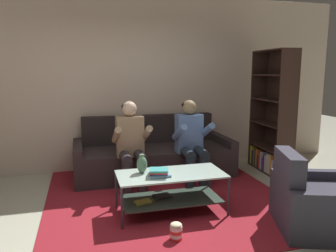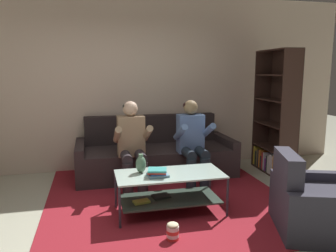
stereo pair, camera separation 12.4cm
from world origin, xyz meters
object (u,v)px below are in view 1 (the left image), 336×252
object	(u,v)px
coffee_table	(170,186)
armchair	(317,204)
vase	(142,164)
popcorn_tub	(176,231)
couch	(153,156)
person_seated_right	(191,139)
bookshelf	(272,128)
person_seated_left	(131,142)
book_stack	(159,173)

from	to	relation	value
coffee_table	armchair	bearing A→B (deg)	-29.98
vase	popcorn_tub	world-z (taller)	vase
couch	person_seated_right	size ratio (longest dim) A/B	2.01
couch	bookshelf	size ratio (longest dim) A/B	1.25
person_seated_left	vase	bearing A→B (deg)	-90.02
vase	book_stack	distance (m)	0.24
person_seated_right	vase	bearing A→B (deg)	-137.45
bookshelf	popcorn_tub	distance (m)	2.90
person_seated_left	armchair	bearing A→B (deg)	-45.38
couch	person_seated_left	distance (m)	0.82
coffee_table	bookshelf	distance (m)	2.41
vase	armchair	xyz separation A→B (m)	(1.68, -0.90, -0.31)
person_seated_left	book_stack	size ratio (longest dim) A/B	4.91
bookshelf	armchair	size ratio (longest dim) A/B	1.84
couch	coffee_table	world-z (taller)	couch
vase	book_stack	bearing A→B (deg)	-47.37
person_seated_left	book_stack	world-z (taller)	person_seated_left
person_seated_right	popcorn_tub	distance (m)	1.79
coffee_table	armchair	xyz separation A→B (m)	(1.37, -0.79, -0.05)
coffee_table	popcorn_tub	xyz separation A→B (m)	(-0.11, -0.64, -0.23)
book_stack	popcorn_tub	size ratio (longest dim) A/B	1.36
vase	bookshelf	bearing A→B (deg)	23.90
person_seated_left	popcorn_tub	world-z (taller)	person_seated_left
couch	bookshelf	world-z (taller)	bookshelf
couch	bookshelf	distance (m)	2.01
couch	bookshelf	xyz separation A→B (m)	(1.94, -0.33, 0.42)
armchair	vase	bearing A→B (deg)	152.01
bookshelf	armchair	xyz separation A→B (m)	(-0.70, -1.95, -0.45)
person_seated_right	coffee_table	bearing A→B (deg)	-122.10
person_seated_left	bookshelf	bearing A→B (deg)	5.85
coffee_table	popcorn_tub	bearing A→B (deg)	-100.17
vase	popcorn_tub	xyz separation A→B (m)	(0.20, -0.74, -0.49)
couch	popcorn_tub	world-z (taller)	couch
couch	armchair	distance (m)	2.60
couch	person_seated_right	world-z (taller)	person_seated_right
vase	armchair	world-z (taller)	armchair
person_seated_left	armchair	size ratio (longest dim) A/B	1.14
couch	vase	distance (m)	1.49
coffee_table	bookshelf	xyz separation A→B (m)	(2.07, 1.16, 0.40)
bookshelf	person_seated_right	bearing A→B (deg)	-170.74
person_seated_left	bookshelf	world-z (taller)	bookshelf
coffee_table	book_stack	size ratio (longest dim) A/B	4.95
person_seated_left	person_seated_right	distance (m)	0.88
person_seated_left	bookshelf	distance (m)	2.39
person_seated_left	popcorn_tub	xyz separation A→B (m)	(0.20, -1.55, -0.58)
popcorn_tub	person_seated_right	bearing A→B (deg)	66.09
person_seated_right	armchair	xyz separation A→B (m)	(0.80, -1.71, -0.40)
person_seated_right	armchair	distance (m)	1.93
person_seated_right	vase	xyz separation A→B (m)	(-0.88, -0.81, -0.09)
couch	book_stack	size ratio (longest dim) A/B	9.83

